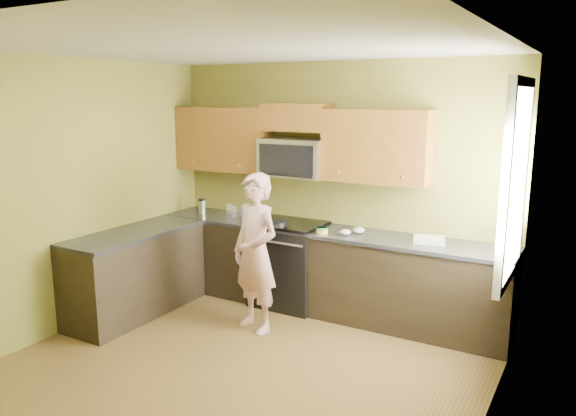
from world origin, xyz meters
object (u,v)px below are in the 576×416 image
Objects in this scene: microwave at (295,176)px; frying_pan at (276,226)px; woman at (256,253)px; stove at (289,263)px; butter_tub at (322,234)px; travel_mug at (202,214)px.

microwave is 1.71× the size of frying_pan.
stove is at bearing 112.66° from woman.
butter_tub is 0.66× the size of travel_mug.
butter_tub reaches higher than stove.
stove is 0.84m from woman.
microwave is 0.47× the size of woman.
travel_mug is at bearing -172.39° from microwave.
stove is at bearing 87.08° from frying_pan.
woman is 0.75m from butter_tub.
woman is at bearing -86.27° from microwave.
microwave reaches higher than travel_mug.
microwave reaches higher than frying_pan.
microwave is at bearing 7.61° from travel_mug.
travel_mug reaches higher than butter_tub.
microwave reaches higher than butter_tub.
travel_mug reaches higher than stove.
butter_tub is (0.50, -0.18, 0.45)m from stove.
travel_mug is at bearing 175.04° from butter_tub.
frying_pan is 0.55m from butter_tub.
microwave is at bearing 91.80° from frying_pan.
microwave is at bearing 90.00° from stove.
travel_mug reaches higher than frying_pan.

